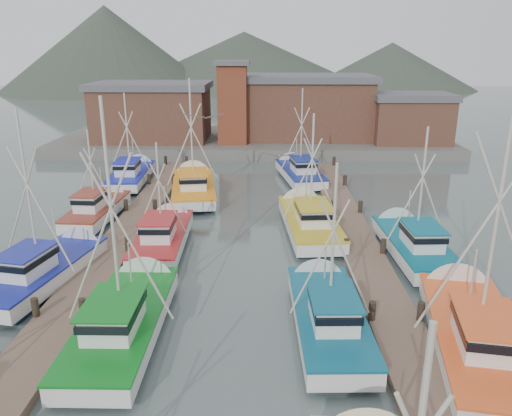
{
  "coord_description": "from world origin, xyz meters",
  "views": [
    {
      "loc": [
        1.61,
        -20.28,
        11.19
      ],
      "look_at": [
        1.05,
        6.03,
        2.6
      ],
      "focal_mm": 35.0,
      "sensor_mm": 36.0,
      "label": 1
    }
  ],
  "objects_px": {
    "boat_4": "(127,317)",
    "lookout_tower": "(233,102)",
    "boat_8": "(164,236)",
    "boat_12": "(194,186)"
  },
  "relations": [
    {
      "from": "lookout_tower",
      "to": "boat_8",
      "type": "xyz_separation_m",
      "value": [
        -2.32,
        -26.36,
        -4.88
      ]
    },
    {
      "from": "lookout_tower",
      "to": "boat_4",
      "type": "distance_m",
      "value": 35.89
    },
    {
      "from": "boat_8",
      "to": "boat_12",
      "type": "height_order",
      "value": "boat_12"
    },
    {
      "from": "boat_8",
      "to": "boat_4",
      "type": "bearing_deg",
      "value": -89.59
    },
    {
      "from": "lookout_tower",
      "to": "boat_12",
      "type": "height_order",
      "value": "lookout_tower"
    },
    {
      "from": "boat_4",
      "to": "lookout_tower",
      "type": "bearing_deg",
      "value": 86.59
    },
    {
      "from": "boat_8",
      "to": "boat_12",
      "type": "relative_size",
      "value": 0.82
    },
    {
      "from": "boat_8",
      "to": "boat_12",
      "type": "xyz_separation_m",
      "value": [
        0.21,
        10.66,
        0.01
      ]
    },
    {
      "from": "boat_4",
      "to": "boat_12",
      "type": "xyz_separation_m",
      "value": [
        -0.08,
        19.8,
        -0.0
      ]
    },
    {
      "from": "lookout_tower",
      "to": "boat_8",
      "type": "bearing_deg",
      "value": -95.02
    }
  ]
}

